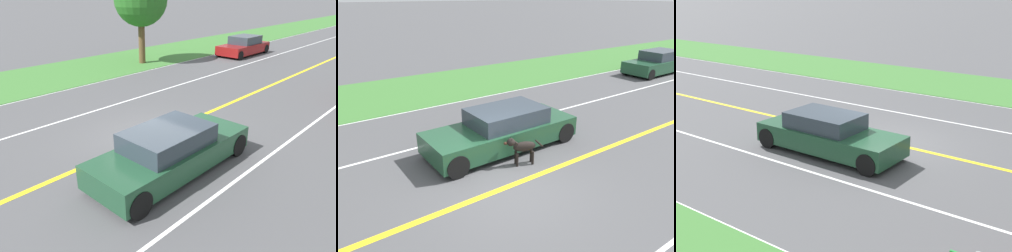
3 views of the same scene
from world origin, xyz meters
TOP-DOWN VIEW (x-y plane):
  - ground_plane at (0.00, 0.00)m, footprint 400.00×400.00m
  - centre_divider_line at (0.00, 0.00)m, footprint 0.18×160.00m
  - lane_edge_line_left at (-7.00, 0.00)m, footprint 0.14×160.00m
  - lane_dash_same_dir at (3.50, 0.00)m, footprint 0.10×160.00m
  - lane_dash_oncoming at (-3.50, 0.00)m, footprint 0.10×160.00m
  - grass_verge_left at (-10.00, 0.00)m, footprint 6.00×160.00m
  - ego_car at (1.94, -1.11)m, footprint 1.81×4.78m
  - dog at (0.73, -0.92)m, footprint 0.49×1.12m
  - oncoming_car at (-5.40, 14.91)m, footprint 1.93×4.50m

SIDE VIEW (x-z plane):
  - ground_plane at x=0.00m, z-range 0.00..0.00m
  - centre_divider_line at x=0.00m, z-range 0.00..0.01m
  - lane_edge_line_left at x=-7.00m, z-range 0.00..0.01m
  - lane_dash_same_dir at x=3.50m, z-range 0.00..0.01m
  - lane_dash_oncoming at x=-3.50m, z-range 0.00..0.01m
  - grass_verge_left at x=-10.00m, z-range 0.00..0.03m
  - dog at x=0.73m, z-range 0.12..0.99m
  - ego_car at x=1.94m, z-range -0.03..1.26m
  - oncoming_car at x=-5.40m, z-range -0.05..1.31m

